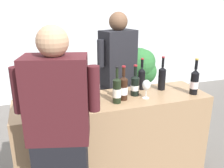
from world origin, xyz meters
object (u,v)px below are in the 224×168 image
wine_bottle_11 (123,88)px  person_guest (61,150)px  wine_bottle_6 (194,82)px  wine_bottle_9 (142,78)px  wine_bottle_8 (64,95)px  wine_bottle_10 (135,85)px  wine_bottle_7 (117,90)px  wine_bottle_5 (39,94)px  person_server (118,86)px  wine_bottle_1 (52,91)px  wine_bottle_4 (53,96)px  ice_bucket (71,86)px  wine_bottle_3 (89,94)px  wine_glass (146,86)px  wine_bottle_0 (162,78)px  potted_shrub (138,71)px  wine_bottle_2 (95,87)px

wine_bottle_11 → person_guest: 0.86m
wine_bottle_6 → wine_bottle_9: bearing=146.0°
wine_bottle_8 → wine_bottle_10: (0.71, 0.06, -0.01)m
wine_bottle_6 → wine_bottle_7: 0.82m
wine_bottle_5 → person_server: 1.13m
wine_bottle_7 → person_server: person_server is taller
wine_bottle_7 → wine_bottle_11: wine_bottle_7 is taller
wine_bottle_10 → wine_bottle_11: 0.17m
wine_bottle_1 → wine_bottle_7: (0.57, -0.14, -0.01)m
wine_bottle_4 → wine_bottle_10: bearing=7.0°
wine_bottle_11 → ice_bucket: 0.51m
person_server → person_guest: bearing=-126.4°
wine_bottle_3 → wine_bottle_6: wine_bottle_6 is taller
wine_glass → wine_bottle_10: bearing=123.8°
wine_bottle_0 → wine_glass: 0.32m
wine_bottle_0 → wine_bottle_7: 0.60m
wine_bottle_11 → ice_bucket: bearing=156.4°
wine_bottle_3 → wine_glass: bearing=0.1°
wine_bottle_1 → wine_glass: (0.87, -0.12, -0.01)m
wine_bottle_4 → wine_bottle_5: (-0.11, 0.09, -0.00)m
wine_bottle_8 → wine_bottle_9: wine_bottle_9 is taller
wine_bottle_10 → potted_shrub: bearing=64.2°
wine_bottle_6 → person_server: 0.95m
wine_bottle_4 → wine_bottle_7: bearing=-2.6°
wine_bottle_11 → ice_bucket: wine_bottle_11 is taller
wine_bottle_9 → potted_shrub: (0.37, 0.91, -0.20)m
wine_bottle_0 → ice_bucket: (-0.95, 0.07, -0.01)m
wine_bottle_4 → wine_glass: 0.87m
wine_glass → wine_bottle_9: bearing=74.9°
wine_bottle_4 → wine_bottle_7: (0.57, -0.03, -0.00)m
wine_bottle_6 → wine_bottle_10: size_ratio=1.17×
wine_bottle_3 → wine_bottle_5: wine_bottle_5 is taller
person_guest → wine_bottle_11: bearing=36.6°
wine_bottle_3 → wine_bottle_7: wine_bottle_7 is taller
wine_bottle_2 → ice_bucket: 0.23m
wine_bottle_4 → ice_bucket: bearing=51.4°
wine_bottle_0 → wine_bottle_7: wine_bottle_0 is taller
wine_bottle_5 → wine_bottle_10: bearing=0.7°
wine_bottle_7 → wine_bottle_8: size_ratio=1.08×
wine_bottle_2 → wine_glass: size_ratio=1.65×
wine_bottle_6 → wine_bottle_9: size_ratio=1.08×
wine_bottle_5 → wine_bottle_6: bearing=-5.5°
wine_bottle_2 → wine_bottle_3: size_ratio=1.01×
wine_bottle_11 → wine_glass: 0.22m
wine_bottle_1 → person_server: size_ratio=0.20×
wine_bottle_1 → potted_shrub: bearing=38.3°
wine_bottle_1 → wine_bottle_8: (0.09, -0.08, -0.02)m
person_guest → wine_bottle_8: bearing=78.6°
wine_bottle_10 → wine_bottle_4: bearing=-173.0°
wine_bottle_3 → ice_bucket: wine_bottle_3 is taller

